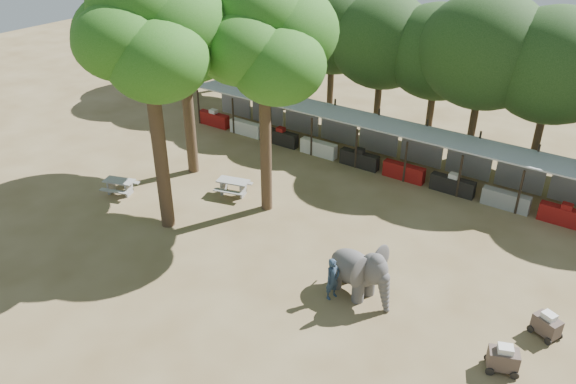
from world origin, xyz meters
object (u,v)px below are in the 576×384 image
Objects in this scene: yard_tree_back at (264,39)px; picnic_table_near at (120,185)px; yard_tree_left at (182,25)px; cart_front at (503,358)px; yard_tree_center at (147,32)px; picnic_table_far at (233,185)px; handler at (333,279)px; cart_back at (547,325)px; elephant at (360,271)px.

picnic_table_near is at bearing -154.59° from yard_tree_back.
cart_front is at bearing -15.80° from yard_tree_left.
picnic_table_far is at bearing 78.11° from yard_tree_center.
yard_tree_center is at bearing 104.54° from handler.
yard_tree_center is 6.62× the size of handler.
cart_back is (17.01, 2.17, -8.71)m from yard_tree_center.
yard_tree_center reaches higher than yard_tree_left.
handler reaches higher than cart_front.
yard_tree_left is 21.38m from cart_front.
yard_tree_center is 18.38m from cart_front.
yard_tree_left is 8.95× the size of cart_back.
yard_tree_center is at bearing -126.86° from yard_tree_back.
yard_tree_back is at bearing 6.85° from picnic_table_near.
picnic_table_far is at bearing 142.52° from cart_front.
yard_tree_center is 6.10× the size of picnic_table_near.
cart_back is (7.53, 2.56, -0.41)m from handler.
elephant reaches higher than picnic_table_far.
handler is (6.49, -4.39, -7.63)m from yard_tree_back.
yard_tree_back reaches higher than cart_back.
handler reaches higher than picnic_table_near.
cart_back reaches higher than picnic_table_far.
picnic_table_far is 15.98m from cart_front.
cart_front is at bearing 5.07° from elephant.
picnic_table_far is (-8.66, 4.33, -0.36)m from handler.
yard_tree_back is 8.89× the size of cart_front.
elephant is 1.55× the size of picnic_table_far.
cart_back is at bearing -14.27° from picnic_table_near.
cart_front is at bearing -1.53° from yard_tree_center.
cart_front is (19.20, -5.43, -7.67)m from yard_tree_left.
yard_tree_center is 1.06× the size of yard_tree_back.
picnic_table_far is 16.28m from cart_back.
yard_tree_back is 10.98m from elephant.
yard_tree_center reaches higher than yard_tree_back.
elephant is 10.11m from picnic_table_far.
yard_tree_left is at bearing 142.60° from cart_front.
cart_back is (14.01, -1.83, -8.04)m from yard_tree_back.
handler is 1.42× the size of cart_front.
yard_tree_left is 5.47× the size of picnic_table_far.
picnic_table_far is at bearing -15.47° from yard_tree_left.
handler is 0.90× the size of picnic_table_far.
elephant is at bearing -140.62° from cart_back.
yard_tree_left is 15.72m from elephant.
yard_tree_back is at bearing -13.81° from picnic_table_far.
cart_back is at bearing -8.05° from yard_tree_left.
handler is at bearing -23.36° from yard_tree_left.
picnic_table_near is (-13.69, 0.97, -0.39)m from handler.
yard_tree_center is 9.67m from picnic_table_near.
yard_tree_back is 9.23× the size of cart_back.
yard_tree_back reaches higher than elephant.
yard_tree_back reaches higher than cart_front.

